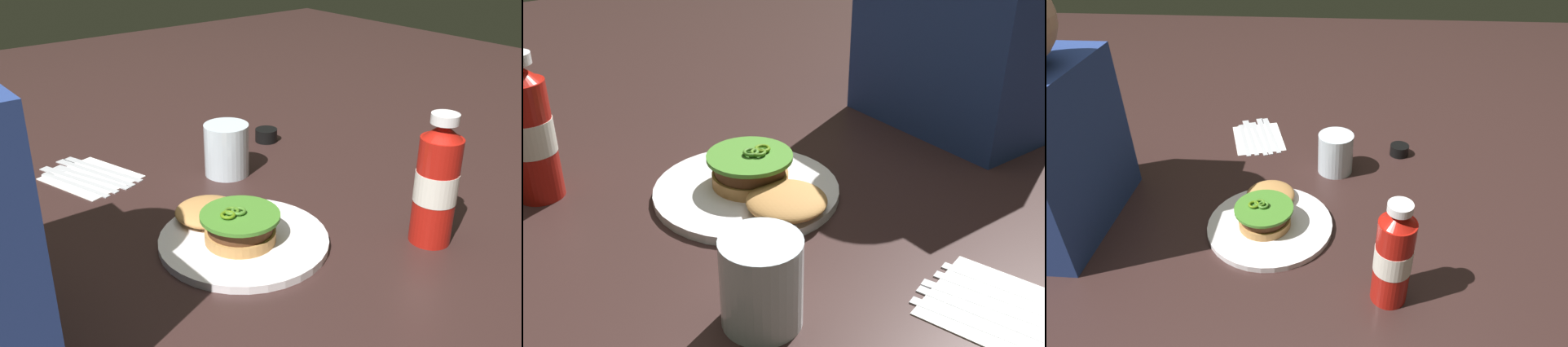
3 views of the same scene
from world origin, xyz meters
The scene contains 10 objects.
ground_plane centered at (0.00, 0.00, 0.00)m, with size 3.00×3.00×0.00m, color #321F1D.
dinner_plate centered at (-0.10, 0.10, 0.01)m, with size 0.26×0.26×0.01m, color white.
burger_sandwich centered at (-0.07, 0.11, 0.03)m, with size 0.20×0.12×0.05m.
ketchup_bottle centered at (-0.27, -0.14, 0.10)m, with size 0.06×0.06×0.21m.
water_glass centered at (0.13, -0.04, 0.05)m, with size 0.09×0.09×0.10m, color silver.
napkin centered at (0.28, 0.18, 0.00)m, with size 0.16×0.13×0.00m, color white.
steak_knife centered at (0.31, 0.15, 0.00)m, with size 0.20×0.08×0.00m.
table_knife centered at (0.31, 0.17, 0.00)m, with size 0.20×0.08×0.00m.
fork_utensil centered at (0.30, 0.19, 0.00)m, with size 0.18×0.08×0.00m.
butter_knife centered at (0.30, 0.21, 0.00)m, with size 0.20×0.08×0.00m.
Camera 2 is at (0.55, -0.32, 0.45)m, focal length 43.21 mm.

